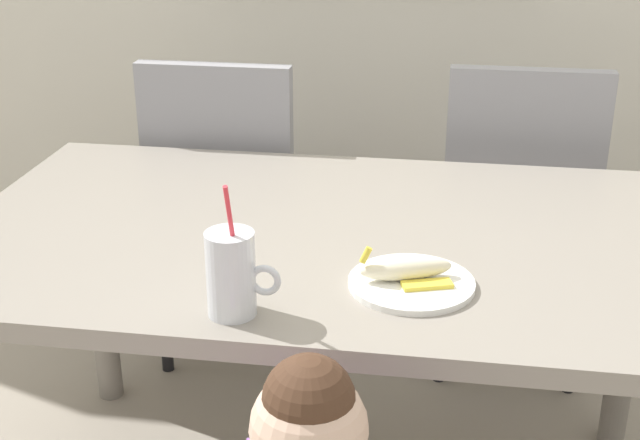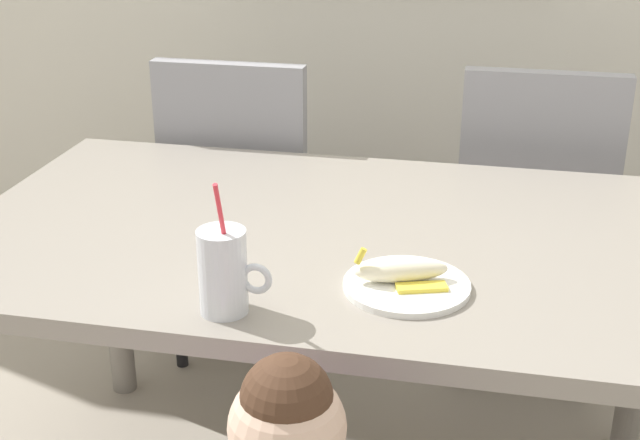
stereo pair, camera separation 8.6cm
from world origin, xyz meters
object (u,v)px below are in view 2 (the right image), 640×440
at_px(dining_table, 335,269).
at_px(dining_chair_right, 533,208).
at_px(dining_chair_left, 245,195).
at_px(peeled_banana, 403,271).
at_px(snack_plate, 407,285).
at_px(milk_cup, 224,276).

height_order(dining_table, dining_chair_right, dining_chair_right).
relative_size(dining_chair_left, peeled_banana, 5.48).
bearing_deg(dining_chair_right, snack_plate, 75.19).
bearing_deg(dining_chair_right, dining_table, 59.26).
distance_m(dining_table, peeled_banana, 0.31).
height_order(milk_cup, snack_plate, milk_cup).
distance_m(dining_chair_left, dining_chair_right, 0.83).
relative_size(dining_chair_right, peeled_banana, 5.48).
relative_size(dining_table, peeled_banana, 9.01).
height_order(dining_table, peeled_banana, peeled_banana).
xyz_separation_m(dining_chair_left, dining_chair_right, (0.82, 0.07, 0.00)).
bearing_deg(snack_plate, dining_chair_right, 75.19).
distance_m(milk_cup, peeled_banana, 0.33).
xyz_separation_m(dining_table, milk_cup, (-0.12, -0.38, 0.16)).
bearing_deg(dining_chair_right, peeled_banana, 74.63).
height_order(milk_cup, peeled_banana, milk_cup).
bearing_deg(dining_chair_left, dining_chair_right, -175.02).
xyz_separation_m(milk_cup, snack_plate, (0.29, 0.15, -0.06)).
distance_m(milk_cup, snack_plate, 0.33).
height_order(dining_chair_left, peeled_banana, dining_chair_left).
xyz_separation_m(dining_chair_left, snack_plate, (0.57, -0.88, 0.21)).
height_order(dining_chair_right, milk_cup, milk_cup).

